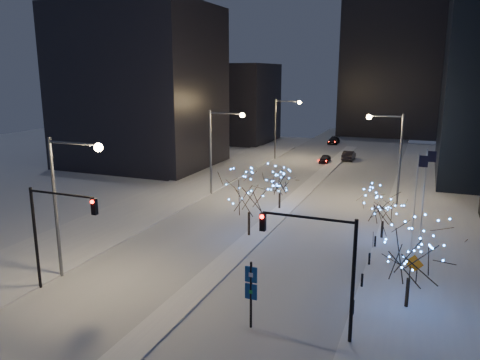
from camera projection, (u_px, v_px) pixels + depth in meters
The scene contains 25 objects.
ground at pixel (170, 316), 28.01m from camera, with size 160.00×160.00×0.00m, color silver.
road at pixel (309, 187), 59.67m from camera, with size 20.00×130.00×0.02m, color silver.
median at pixel (299, 195), 55.13m from camera, with size 2.00×80.00×0.15m, color silver.
east_sidewalk at pixel (437, 239), 40.64m from camera, with size 10.00×90.00×0.15m, color silver.
west_sidewalk at pixel (151, 205), 51.17m from camera, with size 8.00×90.00×0.15m, color silver.
filler_west_near at pixel (140, 87), 71.66m from camera, with size 22.00×18.00×24.00m, color black.
filler_west_far at pixel (229, 103), 98.97m from camera, with size 18.00×16.00×16.00m, color black.
horizon_block at pixel (399, 42), 104.34m from camera, with size 24.00×14.00×42.00m, color black.
street_lamp_w_near at pixel (66, 189), 31.61m from camera, with size 4.40×0.56×10.00m.
street_lamp_w_mid at pixel (219, 141), 54.22m from camera, with size 4.40×0.56×10.00m.
street_lamp_w_far at pixel (282, 121), 76.83m from camera, with size 4.40×0.56×10.00m.
street_lamp_east at pixel (392, 147), 50.04m from camera, with size 3.90×0.56×10.00m.
traffic_signal_west at pixel (52, 223), 30.00m from camera, with size 5.26×0.43×7.00m.
traffic_signal_east at pixel (324, 257), 24.60m from camera, with size 5.26×0.43×7.00m.
flagpoles at pixel (421, 192), 37.69m from camera, with size 1.35×2.60×8.00m.
bollards at pixel (366, 269), 33.22m from camera, with size 0.16×12.16×0.90m.
car_near at pixel (325, 159), 75.34m from camera, with size 1.52×3.77×1.28m, color black.
car_mid at pixel (349, 156), 77.55m from camera, with size 1.67×4.79×1.58m, color black.
car_far at pixel (334, 141), 95.44m from camera, with size 1.94×4.78×1.39m, color black.
holiday_tree_median_near at pixel (249, 192), 40.59m from camera, with size 6.49×6.49×6.23m.
holiday_tree_median_far at pixel (280, 183), 49.14m from camera, with size 3.55×3.55×4.15m.
holiday_tree_plaza_near at pixel (411, 250), 27.99m from camera, with size 6.37×6.37×5.91m.
holiday_tree_plaza_far at pixel (384, 207), 40.24m from camera, with size 4.53×4.53×4.39m.
wayfinding_sign at pixel (251, 288), 26.15m from camera, with size 0.71×0.14×4.01m.
construction_sign at pixel (414, 266), 31.66m from camera, with size 1.26×0.25×2.09m.
Camera 1 is at (13.41, -22.07, 14.20)m, focal length 35.00 mm.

